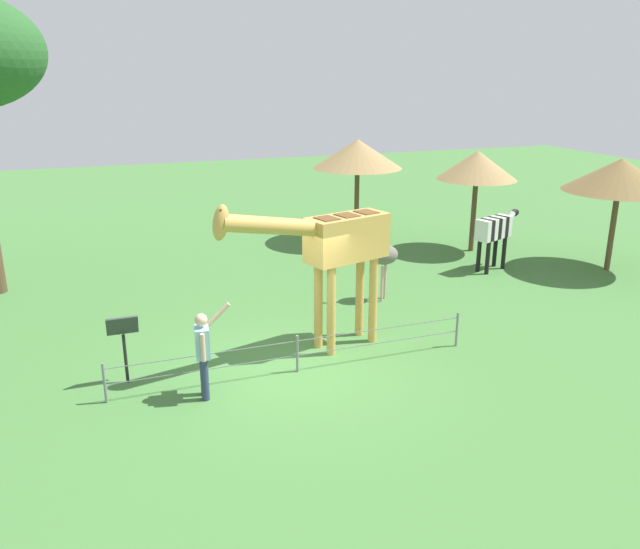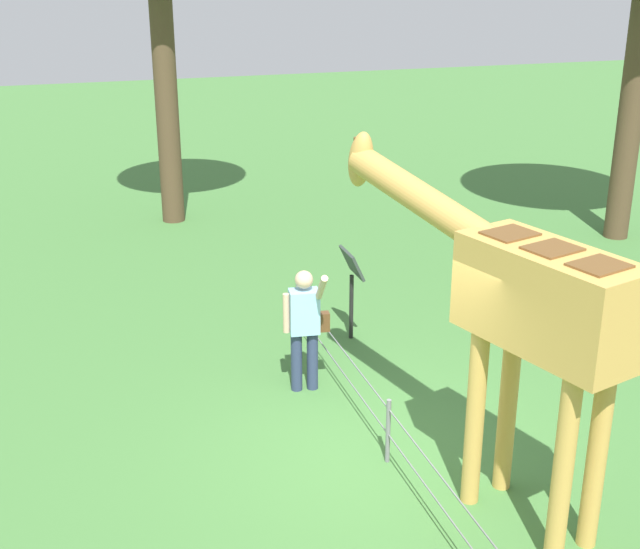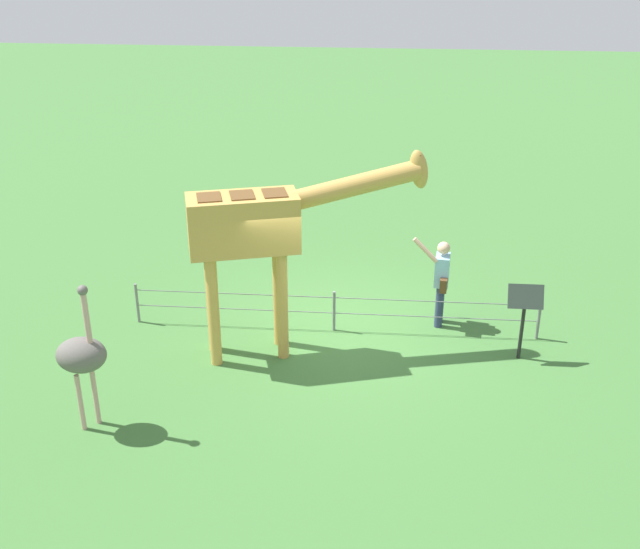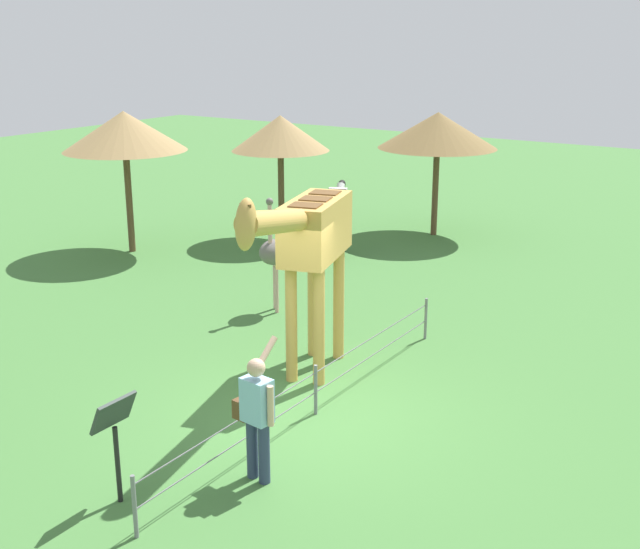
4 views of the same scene
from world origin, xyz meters
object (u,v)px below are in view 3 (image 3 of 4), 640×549
(visitor, at_px, (441,278))
(ostrich, at_px, (82,355))
(info_sign, at_px, (525,307))
(giraffe, at_px, (264,229))

(visitor, height_order, ostrich, ostrich)
(visitor, relative_size, info_sign, 1.28)
(giraffe, relative_size, visitor, 2.26)
(ostrich, bearing_deg, info_sign, 20.81)
(giraffe, bearing_deg, info_sign, 1.89)
(giraffe, relative_size, ostrich, 1.70)
(giraffe, height_order, info_sign, giraffe)
(ostrich, height_order, info_sign, ostrich)
(giraffe, distance_m, info_sign, 4.33)
(ostrich, xyz_separation_m, info_sign, (6.36, 2.42, -0.23))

